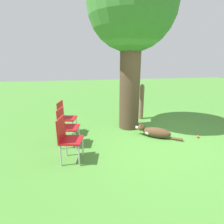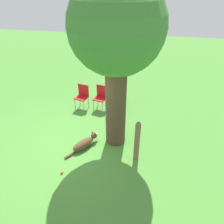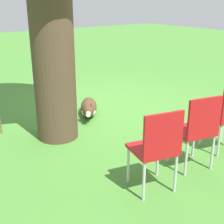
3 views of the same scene
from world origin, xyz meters
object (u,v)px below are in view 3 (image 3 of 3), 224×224
(red_chair_1, at_px, (197,127))
(red_chair_2, at_px, (157,146))
(tennis_ball, at_px, (72,95))
(dog, at_px, (89,108))

(red_chair_1, relative_size, red_chair_2, 1.00)
(red_chair_1, distance_m, tennis_ball, 3.49)
(tennis_ball, bearing_deg, red_chair_1, 175.75)
(red_chair_1, height_order, tennis_ball, red_chair_1)
(red_chair_2, relative_size, tennis_ball, 13.80)
(red_chair_1, height_order, red_chair_2, same)
(dog, height_order, red_chair_2, red_chair_2)
(tennis_ball, bearing_deg, dog, 165.46)
(red_chair_1, relative_size, tennis_ball, 13.80)
(red_chair_1, bearing_deg, tennis_ball, 8.92)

